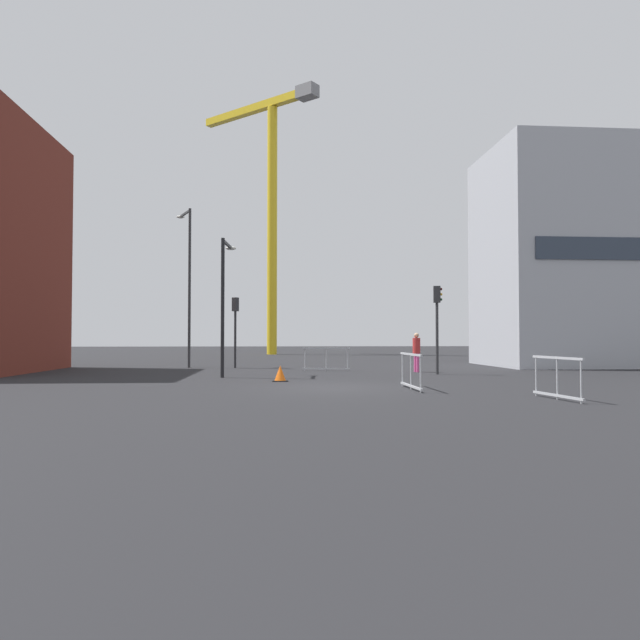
# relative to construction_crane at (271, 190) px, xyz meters

# --- Properties ---
(ground) EXTENTS (160.00, 160.00, 0.00)m
(ground) POSITION_rel_construction_crane_xyz_m (2.20, -34.82, -15.02)
(ground) COLOR black
(office_block) EXTENTS (10.44, 7.42, 11.85)m
(office_block) POSITION_rel_construction_crane_xyz_m (17.34, -22.15, -9.10)
(office_block) COLOR #A8AAB2
(office_block) RESTS_ON ground
(construction_crane) EXTENTS (10.78, 9.58, 23.54)m
(construction_crane) POSITION_rel_construction_crane_xyz_m (0.00, 0.00, 0.00)
(construction_crane) COLOR yellow
(construction_crane) RESTS_ON ground
(streetlamp_tall) EXTENTS (1.02, 1.79, 8.21)m
(streetlamp_tall) POSITION_rel_construction_crane_xyz_m (-4.07, -22.44, -10.21)
(streetlamp_tall) COLOR #2D2D30
(streetlamp_tall) RESTS_ON ground
(streetlamp_short) EXTENTS (0.46, 2.01, 5.43)m
(streetlamp_short) POSITION_rel_construction_crane_xyz_m (-1.58, -29.81, -11.66)
(streetlamp_short) COLOR black
(streetlamp_short) RESTS_ON ground
(traffic_light_crosswalk) EXTENTS (0.37, 0.36, 3.59)m
(traffic_light_crosswalk) POSITION_rel_construction_crane_xyz_m (-1.61, -22.98, -12.59)
(traffic_light_crosswalk) COLOR #232326
(traffic_light_crosswalk) RESTS_ON ground
(traffic_light_median) EXTENTS (0.39, 0.28, 3.73)m
(traffic_light_median) POSITION_rel_construction_crane_xyz_m (7.25, -28.86, -12.51)
(traffic_light_median) COLOR #2D2D30
(traffic_light_median) RESTS_ON ground
(pedestrian_walking) EXTENTS (0.34, 0.34, 1.76)m
(pedestrian_walking) POSITION_rel_construction_crane_xyz_m (6.76, -27.19, -14.00)
(pedestrian_walking) COLOR #D14C8C
(pedestrian_walking) RESTS_ON ground
(safety_barrier_rear) EXTENTS (0.32, 2.09, 1.08)m
(safety_barrier_rear) POSITION_rel_construction_crane_xyz_m (7.52, -38.76, -14.46)
(safety_barrier_rear) COLOR #B2B5BA
(safety_barrier_rear) RESTS_ON ground
(safety_barrier_front) EXTENTS (0.09, 2.51, 1.08)m
(safety_barrier_front) POSITION_rel_construction_crane_xyz_m (4.51, -35.65, -14.46)
(safety_barrier_front) COLOR #B2B5BA
(safety_barrier_front) RESTS_ON ground
(safety_barrier_left_run) EXTENTS (2.19, 0.39, 1.08)m
(safety_barrier_left_run) POSITION_rel_construction_crane_xyz_m (2.79, -25.98, -14.46)
(safety_barrier_left_run) COLOR #B2B5BA
(safety_barrier_left_run) RESTS_ON ground
(traffic_cone_orange) EXTENTS (0.55, 0.55, 0.56)m
(traffic_cone_orange) POSITION_rel_construction_crane_xyz_m (0.61, -32.16, -14.77)
(traffic_cone_orange) COLOR black
(traffic_cone_orange) RESTS_ON ground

